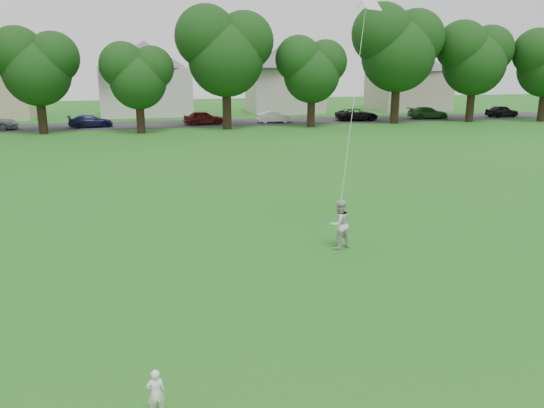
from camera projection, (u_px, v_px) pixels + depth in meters
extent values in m
plane|color=#166318|center=(180.00, 341.00, 11.05)|extent=(160.00, 160.00, 0.00)
cube|color=#2D2D30|center=(149.00, 125.00, 50.53)|extent=(90.00, 7.00, 0.01)
imported|color=white|center=(156.00, 393.00, 8.60)|extent=(0.32, 0.23, 0.85)
imported|color=beige|center=(339.00, 224.00, 16.46)|extent=(0.91, 0.80, 1.56)
cylinder|color=white|center=(353.00, 108.00, 15.95)|extent=(0.01, 0.01, 6.48)
cylinder|color=black|center=(42.00, 114.00, 43.56)|extent=(0.73, 0.73, 3.33)
cylinder|color=black|center=(140.00, 116.00, 44.05)|extent=(0.69, 0.69, 2.87)
cylinder|color=black|center=(227.00, 106.00, 46.77)|extent=(0.79, 0.79, 4.09)
cylinder|color=black|center=(311.00, 110.00, 48.37)|extent=(0.71, 0.71, 3.15)
cylinder|color=black|center=(395.00, 101.00, 51.34)|extent=(0.81, 0.81, 4.35)
cylinder|color=black|center=(470.00, 103.00, 52.85)|extent=(0.76, 0.76, 3.79)
cylinder|color=black|center=(543.00, 104.00, 53.10)|extent=(0.74, 0.74, 3.51)
imported|color=#13163E|center=(90.00, 121.00, 48.27)|extent=(4.05, 2.01, 1.13)
imported|color=maroon|center=(204.00, 118.00, 50.57)|extent=(3.95, 1.95, 1.30)
imported|color=silver|center=(274.00, 117.00, 52.16)|extent=(3.45, 1.21, 1.13)
imported|color=black|center=(357.00, 115.00, 54.12)|extent=(4.44, 2.21, 1.21)
imported|color=#1A4918|center=(428.00, 113.00, 55.92)|extent=(4.40, 2.18, 1.23)
imported|color=black|center=(502.00, 111.00, 57.93)|extent=(3.79, 1.84, 1.25)
cube|color=silver|center=(147.00, 92.00, 59.27)|extent=(9.72, 6.88, 5.23)
pyramid|color=#535156|center=(144.00, 40.00, 57.86)|extent=(14.02, 14.02, 2.87)
cube|color=beige|center=(285.00, 90.00, 62.87)|extent=(8.31, 6.70, 5.23)
pyramid|color=#535156|center=(285.00, 42.00, 61.47)|extent=(11.98, 11.98, 2.88)
cube|color=#B3A594|center=(408.00, 90.00, 66.53)|extent=(8.66, 7.39, 4.83)
pyramid|color=#535156|center=(410.00, 48.00, 65.24)|extent=(12.49, 12.49, 2.66)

